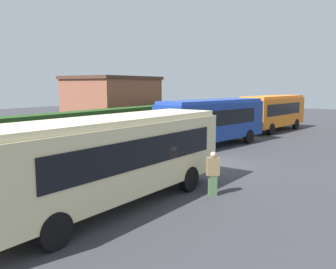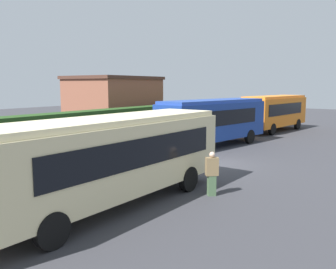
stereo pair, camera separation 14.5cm
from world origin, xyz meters
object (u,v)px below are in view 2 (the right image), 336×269
at_px(bus_blue, 214,120).
at_px(person_center, 15,171).
at_px(person_right, 212,173).
at_px(bus_cream, 109,156).
at_px(person_far, 262,118).
at_px(bus_orange, 275,111).

bearing_deg(bus_blue, person_center, -173.38).
height_order(bus_blue, person_right, bus_blue).
height_order(bus_cream, person_far, bus_cream).
relative_size(bus_cream, person_right, 6.11).
bearing_deg(person_right, person_center, 82.69).
xyz_separation_m(bus_orange, person_right, (-20.67, -4.36, -0.97)).
distance_m(person_center, person_far, 26.88).
xyz_separation_m(bus_cream, person_far, (25.61, 3.91, -0.80)).
relative_size(bus_blue, bus_orange, 1.06).
distance_m(bus_blue, person_right, 11.26).
bearing_deg(person_far, bus_orange, 100.47).
xyz_separation_m(person_right, person_far, (22.47, 6.20, 0.12)).
bearing_deg(bus_blue, person_far, 14.90).
xyz_separation_m(person_center, person_far, (26.87, 0.29, -0.01)).
distance_m(bus_blue, person_center, 14.44).
bearing_deg(person_center, person_right, 123.16).
bearing_deg(bus_cream, person_center, -68.47).
bearing_deg(person_far, bus_blue, 59.85).
relative_size(person_center, person_far, 1.00).
bearing_deg(bus_orange, person_center, -176.35).
bearing_deg(bus_blue, bus_orange, 5.89).
relative_size(person_center, person_right, 1.11).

